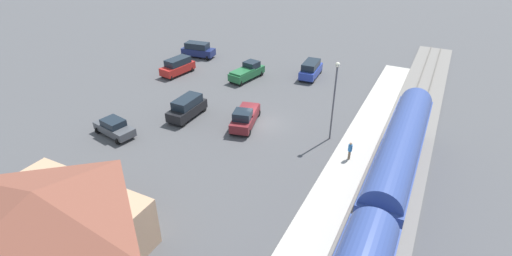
% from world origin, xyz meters
% --- Properties ---
extents(ground_plane, '(200.00, 200.00, 0.00)m').
position_xyz_m(ground_plane, '(0.00, 0.00, 0.00)').
color(ground_plane, '#4C4C4F').
extents(railway_track, '(4.80, 70.00, 0.30)m').
position_xyz_m(railway_track, '(-14.00, 0.00, 0.09)').
color(railway_track, slate).
rests_on(railway_track, ground).
extents(platform, '(3.20, 46.00, 0.30)m').
position_xyz_m(platform, '(-10.00, 0.00, 0.15)').
color(platform, '#B7B2A8').
rests_on(platform, ground).
extents(station_building, '(11.15, 9.30, 5.41)m').
position_xyz_m(station_building, '(4.00, 22.00, 2.81)').
color(station_building, tan).
rests_on(station_building, ground).
extents(pedestrian_on_platform, '(0.36, 0.36, 1.71)m').
position_xyz_m(pedestrian_on_platform, '(-9.90, 2.77, 1.28)').
color(pedestrian_on_platform, brown).
rests_on(pedestrian_on_platform, platform).
extents(pickup_maroon, '(3.19, 5.71, 2.14)m').
position_xyz_m(pickup_maroon, '(1.38, 1.19, 1.03)').
color(pickup_maroon, maroon).
rests_on(pickup_maroon, ground).
extents(pickup_green, '(2.90, 5.66, 2.14)m').
position_xyz_m(pickup_green, '(7.18, -10.14, 1.03)').
color(pickup_green, '#236638').
rests_on(pickup_green, ground).
extents(suv_blue, '(2.29, 5.02, 2.22)m').
position_xyz_m(suv_blue, '(-0.08, -14.45, 1.15)').
color(suv_blue, '#283D9E').
rests_on(suv_blue, ground).
extents(sedan_charcoal, '(4.76, 2.89, 1.74)m').
position_xyz_m(sedan_charcoal, '(11.96, 8.69, 0.88)').
color(sedan_charcoal, '#47494F').
rests_on(sedan_charcoal, ground).
extents(suv_black, '(1.97, 4.90, 2.22)m').
position_xyz_m(suv_black, '(7.84, 2.27, 1.15)').
color(suv_black, black).
rests_on(suv_black, ground).
extents(suv_navy, '(5.11, 2.88, 2.22)m').
position_xyz_m(suv_navy, '(17.92, -14.45, 1.15)').
color(suv_navy, navy).
rests_on(suv_navy, ground).
extents(suv_red, '(2.68, 5.14, 2.22)m').
position_xyz_m(suv_red, '(16.36, -7.38, 1.15)').
color(suv_red, red).
rests_on(suv_red, ground).
extents(light_pole_near_platform, '(0.44, 0.44, 7.85)m').
position_xyz_m(light_pole_near_platform, '(-7.20, -0.30, 4.93)').
color(light_pole_near_platform, '#515156').
rests_on(light_pole_near_platform, ground).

